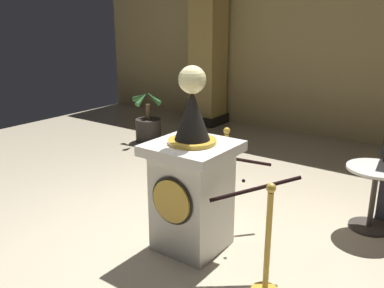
% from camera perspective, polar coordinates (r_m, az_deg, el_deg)
% --- Properties ---
extents(ground_plane, '(11.70, 11.70, 0.00)m').
position_cam_1_polar(ground_plane, '(4.49, -2.52, -13.10)').
color(ground_plane, beige).
extents(back_wall, '(11.70, 0.16, 3.71)m').
position_cam_1_polar(back_wall, '(8.37, 19.55, 13.35)').
color(back_wall, tan).
rests_on(back_wall, ground_plane).
extents(pedestal_clock, '(0.78, 0.78, 1.85)m').
position_cam_1_polar(pedestal_clock, '(4.03, -0.04, -5.39)').
color(pedestal_clock, silver).
rests_on(pedestal_clock, ground_plane).
extents(stanchion_near, '(0.24, 0.24, 1.02)m').
position_cam_1_polar(stanchion_near, '(3.58, 10.45, -15.28)').
color(stanchion_near, gold).
rests_on(stanchion_near, ground_plane).
extents(stanchion_far, '(0.24, 0.24, 1.04)m').
position_cam_1_polar(stanchion_far, '(5.02, 4.71, -5.14)').
color(stanchion_far, gold).
rests_on(stanchion_far, ground_plane).
extents(velvet_rope, '(1.21, 1.21, 0.22)m').
position_cam_1_polar(velvet_rope, '(4.10, 7.27, -3.99)').
color(velvet_rope, black).
extents(column_left, '(0.75, 0.75, 3.56)m').
position_cam_1_polar(column_left, '(9.02, 2.25, 13.92)').
color(column_left, black).
rests_on(column_left, ground_plane).
extents(potted_palm_left, '(0.67, 0.65, 0.99)m').
position_cam_1_polar(potted_palm_left, '(7.86, -6.15, 2.49)').
color(potted_palm_left, '#2D2823').
rests_on(potted_palm_left, ground_plane).
extents(cafe_table, '(0.63, 0.63, 0.73)m').
position_cam_1_polar(cafe_table, '(4.91, 24.13, -5.86)').
color(cafe_table, '#332D28').
rests_on(cafe_table, ground_plane).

